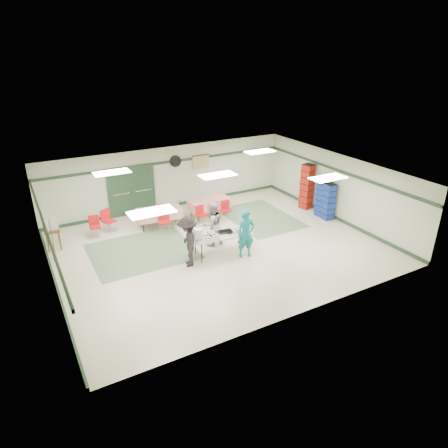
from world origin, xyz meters
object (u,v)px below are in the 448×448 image
volunteer_grey (212,224)px  chair_c (226,208)px  dining_table_b (159,213)px  chair_loose_b (95,224)px  crate_stack_red (307,187)px  chair_b (201,213)px  broom (52,239)px  chair_a (215,210)px  printer_table (52,232)px  chair_loose_a (107,218)px  crate_stack_blue_a (329,202)px  serving_table (222,235)px  volunteer_teal (246,234)px  dining_table_a (209,203)px  volunteer_dark (188,242)px  office_printer (50,224)px  chair_d (164,219)px  crate_stack_blue_b (322,197)px

volunteer_grey → chair_c: 2.47m
dining_table_b → chair_c: (2.70, -0.58, -0.10)m
dining_table_b → chair_loose_b: bearing=-179.8°
crate_stack_red → chair_loose_b: bearing=170.2°
chair_b → broom: size_ratio=0.54×
chair_a → printer_table: size_ratio=1.01×
chair_loose_a → crate_stack_blue_a: (8.27, -3.14, 0.20)m
chair_a → crate_stack_blue_a: 4.66m
broom → crate_stack_blue_a: bearing=-12.8°
crate_stack_blue_a → printer_table: size_ratio=1.92×
serving_table → chair_loose_b: 4.97m
volunteer_teal → dining_table_b: bearing=127.0°
chair_b → printer_table: bearing=164.2°
dining_table_a → crate_stack_blue_a: (4.15, -2.65, 0.20)m
volunteer_dark → office_printer: size_ratio=3.67×
chair_loose_b → crate_stack_red: size_ratio=0.42×
serving_table → dining_table_a: dining_table_a is taller
dining_table_b → chair_loose_a: chair_loose_a is taller
chair_c → broom: (-6.73, -0.23, 0.29)m
volunteer_teal → dining_table_a: 3.77m
serving_table → volunteer_teal: volunteer_teal is taller
chair_loose_a → volunteer_grey: bearing=-69.9°
chair_d → chair_c: bearing=15.9°
dining_table_b → serving_table: bearing=-64.5°
chair_loose_a → serving_table: bearing=-76.8°
chair_b → crate_stack_blue_b: size_ratio=0.47×
volunteer_dark → chair_a: 3.71m
chair_c → office_printer: size_ratio=1.67×
crate_stack_blue_a → printer_table: (-10.30, 2.77, -0.15)m
crate_stack_red → dining_table_b: bearing=169.0°
volunteer_teal → crate_stack_blue_a: 4.77m
dining_table_a → crate_stack_red: size_ratio=0.87×
dining_table_b → broom: broom is taller
dining_table_a → office_printer: (-6.15, 0.10, 0.36)m
volunteer_teal → chair_loose_a: volunteer_teal is taller
printer_table → crate_stack_blue_b: bearing=-9.6°
chair_loose_b → crate_stack_blue_b: size_ratio=0.51×
chair_a → chair_d: bearing=158.3°
chair_a → chair_loose_a: size_ratio=0.87×
crate_stack_red → printer_table: 10.40m
office_printer → crate_stack_blue_b: bearing=-12.5°
volunteer_grey → crate_stack_blue_a: 5.25m
serving_table → volunteer_dark: bearing=-167.6°
dining_table_b → office_printer: size_ratio=3.86×
chair_c → chair_d: 2.72m
chair_c → chair_d: bearing=-176.7°
volunteer_dark → chair_loose_b: volunteer_dark is taller
dining_table_b → chair_b: 1.64m
volunteer_teal → chair_a: bearing=93.7°
office_printer → volunteer_grey: bearing=-26.4°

